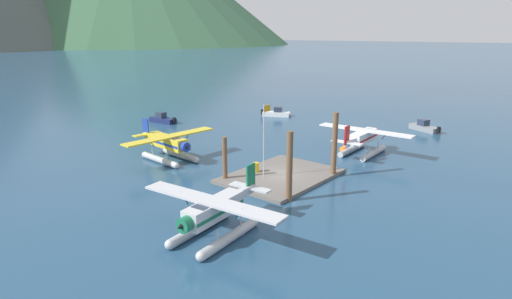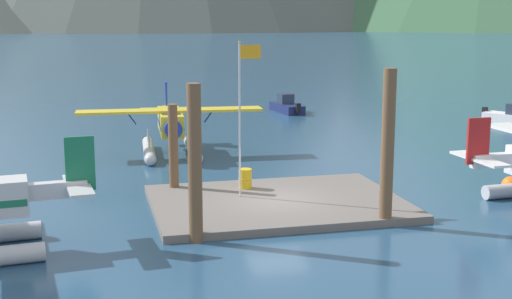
% 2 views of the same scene
% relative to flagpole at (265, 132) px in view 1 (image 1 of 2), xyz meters
% --- Properties ---
extents(ground_plane, '(1200.00, 1200.00, 0.00)m').
position_rel_flagpole_xyz_m(ground_plane, '(1.28, -0.89, -4.35)').
color(ground_plane, navy).
extents(dock_platform, '(10.39, 7.66, 0.30)m').
position_rel_flagpole_xyz_m(dock_platform, '(1.28, -0.89, -4.20)').
color(dock_platform, '#66605B').
rests_on(dock_platform, ground).
extents(piling_near_left, '(0.49, 0.49, 5.62)m').
position_rel_flagpole_xyz_m(piling_near_left, '(-2.74, -4.65, -1.53)').
color(piling_near_left, brown).
rests_on(piling_near_left, ground).
extents(piling_near_right, '(0.49, 0.49, 5.99)m').
position_rel_flagpole_xyz_m(piling_near_right, '(4.58, -4.43, -1.35)').
color(piling_near_right, brown).
rests_on(piling_near_right, ground).
extents(piling_far_left, '(0.43, 0.43, 4.05)m').
position_rel_flagpole_xyz_m(piling_far_left, '(-2.64, 2.35, -2.32)').
color(piling_far_left, brown).
rests_on(piling_far_left, ground).
extents(flagpole, '(0.95, 0.10, 6.56)m').
position_rel_flagpole_xyz_m(flagpole, '(0.00, 0.00, 0.00)').
color(flagpole, silver).
rests_on(flagpole, dock_platform).
extents(fuel_drum, '(0.62, 0.62, 0.88)m').
position_rel_flagpole_xyz_m(fuel_drum, '(0.42, 1.35, -3.61)').
color(fuel_drum, gold).
rests_on(fuel_drum, dock_platform).
extents(mooring_buoy, '(0.84, 0.84, 0.84)m').
position_rel_flagpole_xyz_m(mooring_buoy, '(11.93, -1.51, -3.93)').
color(mooring_buoy, orange).
rests_on(mooring_buoy, ground).
extents(seaplane_yellow_bow_left, '(10.47, 7.97, 3.84)m').
position_rel_flagpole_xyz_m(seaplane_yellow_bow_left, '(-1.73, 11.14, -2.77)').
color(seaplane_yellow_bow_left, '#B7BABF').
rests_on(seaplane_yellow_bow_left, ground).
extents(seaplane_white_stbd_aft, '(7.98, 10.45, 3.84)m').
position_rel_flagpole_xyz_m(seaplane_white_stbd_aft, '(13.23, -3.14, -2.77)').
color(seaplane_white_stbd_aft, '#B7BABF').
rests_on(seaplane_white_stbd_aft, ground).
extents(seaplane_silver_port_aft, '(7.96, 10.49, 3.84)m').
position_rel_flagpole_xyz_m(seaplane_silver_port_aft, '(-10.78, -4.48, -2.77)').
color(seaplane_silver_port_aft, '#B7BABF').
rests_on(seaplane_silver_port_aft, ground).
extents(boat_navy_open_north, '(1.99, 4.88, 1.50)m').
position_rel_flagpole_xyz_m(boat_navy_open_north, '(9.78, 27.10, -3.86)').
color(boat_navy_open_north, navy).
rests_on(boat_navy_open_north, ground).
extents(boat_white_open_east, '(3.29, 4.45, 1.50)m').
position_rel_flagpole_xyz_m(boat_white_open_east, '(24.42, 16.93, -3.86)').
color(boat_white_open_east, silver).
rests_on(boat_white_open_east, ground).
extents(boat_grey_open_se, '(3.08, 4.57, 1.50)m').
position_rel_flagpole_xyz_m(boat_grey_open_se, '(29.00, -4.40, -3.86)').
color(boat_grey_open_se, gray).
rests_on(boat_grey_open_se, ground).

